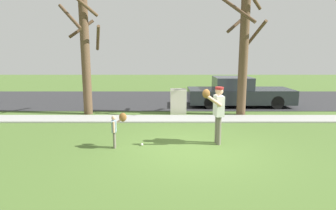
{
  "coord_description": "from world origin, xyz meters",
  "views": [
    {
      "loc": [
        -0.78,
        -7.72,
        2.71
      ],
      "look_at": [
        -0.81,
        1.48,
        1.0
      ],
      "focal_mm": 30.25,
      "sensor_mm": 36.0,
      "label": 1
    }
  ],
  "objects_px": {
    "street_tree_far": "(86,52)",
    "parked_pickup_dark": "(239,93)",
    "person_child": "(117,125)",
    "baseball": "(143,145)",
    "street_tree_near": "(245,49)",
    "utility_cabinet": "(179,101)",
    "person_adult": "(218,109)"
  },
  "relations": [
    {
      "from": "baseball",
      "to": "street_tree_near",
      "type": "distance_m",
      "value": 6.47
    },
    {
      "from": "person_child",
      "to": "street_tree_far",
      "type": "distance_m",
      "value": 5.42
    },
    {
      "from": "parked_pickup_dark",
      "to": "person_child",
      "type": "bearing_deg",
      "value": -128.06
    },
    {
      "from": "person_adult",
      "to": "baseball",
      "type": "xyz_separation_m",
      "value": [
        -2.23,
        -0.19,
        -1.04
      ]
    },
    {
      "from": "person_child",
      "to": "parked_pickup_dark",
      "type": "distance_m",
      "value": 8.18
    },
    {
      "from": "person_adult",
      "to": "street_tree_far",
      "type": "xyz_separation_m",
      "value": [
        -5.03,
        4.24,
        1.65
      ]
    },
    {
      "from": "baseball",
      "to": "street_tree_far",
      "type": "relative_size",
      "value": 0.01
    },
    {
      "from": "utility_cabinet",
      "to": "street_tree_far",
      "type": "relative_size",
      "value": 0.21
    },
    {
      "from": "street_tree_far",
      "to": "parked_pickup_dark",
      "type": "height_order",
      "value": "street_tree_far"
    },
    {
      "from": "utility_cabinet",
      "to": "street_tree_far",
      "type": "bearing_deg",
      "value": -178.02
    },
    {
      "from": "person_child",
      "to": "person_adult",
      "type": "bearing_deg",
      "value": -1.12
    },
    {
      "from": "street_tree_near",
      "to": "street_tree_far",
      "type": "distance_m",
      "value": 6.8
    },
    {
      "from": "parked_pickup_dark",
      "to": "street_tree_near",
      "type": "bearing_deg",
      "value": -99.68
    },
    {
      "from": "street_tree_far",
      "to": "utility_cabinet",
      "type": "bearing_deg",
      "value": 1.98
    },
    {
      "from": "person_child",
      "to": "street_tree_near",
      "type": "distance_m",
      "value": 6.77
    },
    {
      "from": "street_tree_near",
      "to": "street_tree_far",
      "type": "relative_size",
      "value": 1.06
    },
    {
      "from": "street_tree_far",
      "to": "street_tree_near",
      "type": "bearing_deg",
      "value": -1.59
    },
    {
      "from": "person_adult",
      "to": "parked_pickup_dark",
      "type": "distance_m",
      "value": 6.5
    },
    {
      "from": "person_child",
      "to": "parked_pickup_dark",
      "type": "xyz_separation_m",
      "value": [
        5.04,
        6.44,
        0.02
      ]
    },
    {
      "from": "street_tree_near",
      "to": "parked_pickup_dark",
      "type": "height_order",
      "value": "street_tree_near"
    },
    {
      "from": "person_child",
      "to": "street_tree_near",
      "type": "height_order",
      "value": "street_tree_near"
    },
    {
      "from": "person_adult",
      "to": "utility_cabinet",
      "type": "bearing_deg",
      "value": -84.31
    },
    {
      "from": "utility_cabinet",
      "to": "street_tree_near",
      "type": "distance_m",
      "value": 3.62
    },
    {
      "from": "person_adult",
      "to": "street_tree_far",
      "type": "distance_m",
      "value": 6.78
    },
    {
      "from": "person_adult",
      "to": "utility_cabinet",
      "type": "height_order",
      "value": "person_adult"
    },
    {
      "from": "street_tree_near",
      "to": "parked_pickup_dark",
      "type": "xyz_separation_m",
      "value": [
        0.36,
        2.08,
        -2.19
      ]
    },
    {
      "from": "street_tree_far",
      "to": "parked_pickup_dark",
      "type": "distance_m",
      "value": 7.67
    },
    {
      "from": "utility_cabinet",
      "to": "parked_pickup_dark",
      "type": "xyz_separation_m",
      "value": [
        3.12,
        1.75,
        0.13
      ]
    },
    {
      "from": "person_child",
      "to": "baseball",
      "type": "bearing_deg",
      "value": 2.84
    },
    {
      "from": "utility_cabinet",
      "to": "street_tree_near",
      "type": "bearing_deg",
      "value": -6.79
    },
    {
      "from": "person_adult",
      "to": "person_child",
      "type": "distance_m",
      "value": 2.98
    },
    {
      "from": "baseball",
      "to": "utility_cabinet",
      "type": "relative_size",
      "value": 0.07
    }
  ]
}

